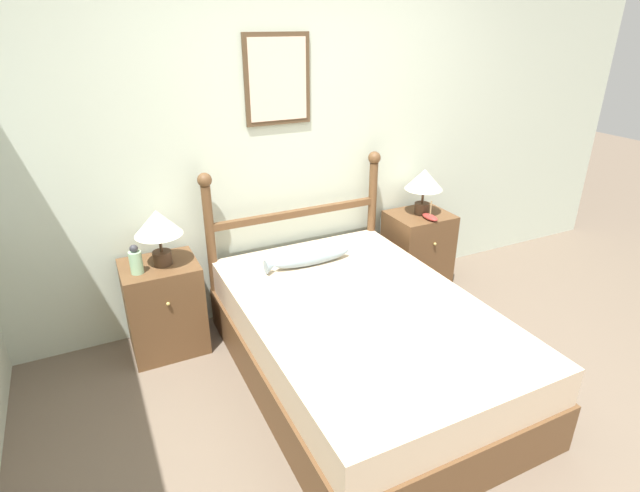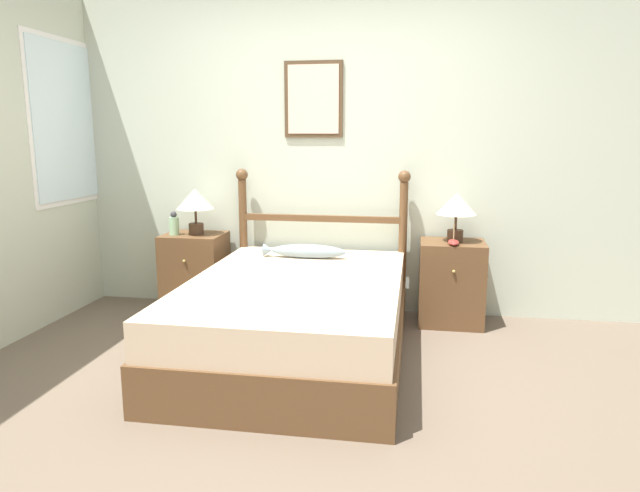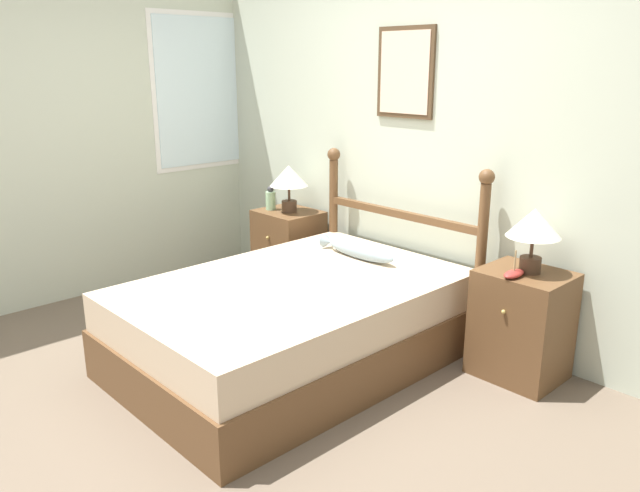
{
  "view_description": "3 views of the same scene",
  "coord_description": "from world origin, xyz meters",
  "px_view_note": "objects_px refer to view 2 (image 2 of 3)",
  "views": [
    {
      "loc": [
        -1.45,
        -1.56,
        2.07
      ],
      "look_at": [
        -0.18,
        1.03,
        0.76
      ],
      "focal_mm": 28.0,
      "sensor_mm": 36.0,
      "label": 1
    },
    {
      "loc": [
        0.65,
        -2.86,
        1.43
      ],
      "look_at": [
        -0.01,
        1.05,
        0.66
      ],
      "focal_mm": 32.0,
      "sensor_mm": 36.0,
      "label": 2
    },
    {
      "loc": [
        2.55,
        -1.65,
        1.77
      ],
      "look_at": [
        -0.19,
        0.93,
        0.66
      ],
      "focal_mm": 35.0,
      "sensor_mm": 36.0,
      "label": 3
    }
  ],
  "objects_px": {
    "bed": "(296,318)",
    "model_boat": "(453,242)",
    "table_lamp_right": "(456,206)",
    "fish_pillow": "(305,251)",
    "table_lamp_left": "(195,201)",
    "bottle": "(174,225)",
    "nightstand_right": "(451,283)",
    "nightstand_left": "(195,272)"
  },
  "relations": [
    {
      "from": "bed",
      "to": "model_boat",
      "type": "bearing_deg",
      "value": 35.04
    },
    {
      "from": "table_lamp_right",
      "to": "fish_pillow",
      "type": "bearing_deg",
      "value": -168.32
    },
    {
      "from": "table_lamp_left",
      "to": "bottle",
      "type": "height_order",
      "value": "table_lamp_left"
    },
    {
      "from": "model_boat",
      "to": "fish_pillow",
      "type": "distance_m",
      "value": 1.1
    },
    {
      "from": "table_lamp_right",
      "to": "bed",
      "type": "bearing_deg",
      "value": -140.67
    },
    {
      "from": "nightstand_right",
      "to": "model_boat",
      "type": "distance_m",
      "value": 0.36
    },
    {
      "from": "nightstand_left",
      "to": "fish_pillow",
      "type": "relative_size",
      "value": 1.02
    },
    {
      "from": "bottle",
      "to": "table_lamp_left",
      "type": "bearing_deg",
      "value": 18.43
    },
    {
      "from": "table_lamp_right",
      "to": "model_boat",
      "type": "xyz_separation_m",
      "value": [
        -0.02,
        -0.14,
        -0.25
      ]
    },
    {
      "from": "bed",
      "to": "nightstand_right",
      "type": "distance_m",
      "value": 1.34
    },
    {
      "from": "nightstand_right",
      "to": "table_lamp_right",
      "type": "xyz_separation_m",
      "value": [
        0.01,
        0.01,
        0.59
      ]
    },
    {
      "from": "nightstand_right",
      "to": "table_lamp_right",
      "type": "height_order",
      "value": "table_lamp_right"
    },
    {
      "from": "model_boat",
      "to": "bottle",
      "type": "bearing_deg",
      "value": 178.38
    },
    {
      "from": "table_lamp_left",
      "to": "model_boat",
      "type": "bearing_deg",
      "value": -3.3
    },
    {
      "from": "bottle",
      "to": "table_lamp_right",
      "type": "bearing_deg",
      "value": 1.93
    },
    {
      "from": "model_boat",
      "to": "fish_pillow",
      "type": "xyz_separation_m",
      "value": [
        -1.09,
        -0.09,
        -0.09
      ]
    },
    {
      "from": "fish_pillow",
      "to": "bottle",
      "type": "bearing_deg",
      "value": 171.99
    },
    {
      "from": "bottle",
      "to": "model_boat",
      "type": "xyz_separation_m",
      "value": [
        2.19,
        -0.06,
        -0.06
      ]
    },
    {
      "from": "fish_pillow",
      "to": "model_boat",
      "type": "bearing_deg",
      "value": 4.86
    },
    {
      "from": "nightstand_right",
      "to": "bottle",
      "type": "distance_m",
      "value": 2.23
    },
    {
      "from": "bottle",
      "to": "model_boat",
      "type": "relative_size",
      "value": 1.14
    },
    {
      "from": "bottle",
      "to": "model_boat",
      "type": "distance_m",
      "value": 2.19
    },
    {
      "from": "bed",
      "to": "nightstand_right",
      "type": "bearing_deg",
      "value": 39.5
    },
    {
      "from": "bed",
      "to": "nightstand_left",
      "type": "height_order",
      "value": "nightstand_left"
    },
    {
      "from": "bed",
      "to": "nightstand_left",
      "type": "relative_size",
      "value": 3.17
    },
    {
      "from": "nightstand_left",
      "to": "table_lamp_right",
      "type": "bearing_deg",
      "value": 0.15
    },
    {
      "from": "nightstand_left",
      "to": "model_boat",
      "type": "height_order",
      "value": "model_boat"
    },
    {
      "from": "bottle",
      "to": "fish_pillow",
      "type": "relative_size",
      "value": 0.3
    },
    {
      "from": "bed",
      "to": "table_lamp_right",
      "type": "bearing_deg",
      "value": 39.33
    },
    {
      "from": "nightstand_left",
      "to": "table_lamp_left",
      "type": "xyz_separation_m",
      "value": [
        0.03,
        -0.01,
        0.59
      ]
    },
    {
      "from": "bed",
      "to": "fish_pillow",
      "type": "xyz_separation_m",
      "value": [
        -0.06,
        0.63,
        0.32
      ]
    },
    {
      "from": "bottle",
      "to": "fish_pillow",
      "type": "distance_m",
      "value": 1.12
    },
    {
      "from": "bed",
      "to": "table_lamp_right",
      "type": "height_order",
      "value": "table_lamp_right"
    },
    {
      "from": "table_lamp_left",
      "to": "fish_pillow",
      "type": "distance_m",
      "value": 1.01
    },
    {
      "from": "nightstand_left",
      "to": "model_boat",
      "type": "distance_m",
      "value": 2.09
    },
    {
      "from": "nightstand_right",
      "to": "model_boat",
      "type": "xyz_separation_m",
      "value": [
        -0.01,
        -0.13,
        0.34
      ]
    },
    {
      "from": "table_lamp_right",
      "to": "nightstand_left",
      "type": "bearing_deg",
      "value": -179.85
    },
    {
      "from": "bottle",
      "to": "fish_pillow",
      "type": "xyz_separation_m",
      "value": [
        1.1,
        -0.15,
        -0.15
      ]
    },
    {
      "from": "nightstand_right",
      "to": "table_lamp_right",
      "type": "bearing_deg",
      "value": 23.44
    },
    {
      "from": "table_lamp_right",
      "to": "fish_pillow",
      "type": "xyz_separation_m",
      "value": [
        -1.11,
        -0.23,
        -0.33
      ]
    },
    {
      "from": "table_lamp_left",
      "to": "table_lamp_right",
      "type": "height_order",
      "value": "same"
    },
    {
      "from": "bed",
      "to": "table_lamp_left",
      "type": "distance_m",
      "value": 1.45
    }
  ]
}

